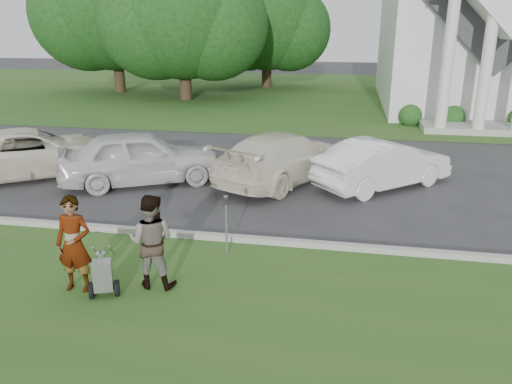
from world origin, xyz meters
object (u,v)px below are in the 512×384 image
(tree_back, at_px, (267,24))
(car_a, at_px, (32,152))
(church, at_px, (469,2))
(parking_meter_near, at_px, (226,218))
(car_d, at_px, (383,164))
(tree_far, at_px, (114,9))
(person_right, at_px, (151,242))
(tree_left, at_px, (182,17))
(car_b, at_px, (141,157))
(person_left, at_px, (74,245))
(striping_cart, at_px, (103,276))
(car_c, at_px, (283,157))

(tree_back, height_order, car_a, tree_back)
(church, distance_m, parking_meter_near, 25.39)
(church, bearing_deg, car_d, -106.74)
(church, height_order, tree_far, church)
(person_right, bearing_deg, car_d, -125.59)
(person_right, xyz_separation_m, car_d, (4.48, 6.97, -0.17))
(church, relative_size, tree_left, 2.27)
(parking_meter_near, xyz_separation_m, car_a, (-7.54, 4.63, -0.08))
(church, relative_size, parking_meter_near, 18.21)
(car_b, distance_m, car_d, 7.31)
(tree_far, height_order, parking_meter_near, tree_far)
(person_left, relative_size, parking_meter_near, 1.36)
(parking_meter_near, distance_m, car_d, 6.44)
(tree_left, height_order, person_right, tree_left)
(striping_cart, bearing_deg, person_right, 15.03)
(car_c, bearing_deg, car_b, 40.53)
(striping_cart, xyz_separation_m, car_c, (2.20, 7.58, 0.36))
(tree_far, relative_size, car_a, 2.13)
(person_left, xyz_separation_m, car_a, (-5.22, 6.56, -0.14))
(person_right, distance_m, car_b, 6.61)
(tree_far, distance_m, car_b, 23.64)
(car_d, bearing_deg, car_a, 52.32)
(church, bearing_deg, car_b, -123.86)
(person_left, bearing_deg, car_c, 66.84)
(tree_left, distance_m, person_left, 25.12)
(person_right, bearing_deg, tree_far, -66.57)
(tree_back, bearing_deg, person_right, -84.27)
(tree_far, distance_m, person_right, 30.13)
(person_right, height_order, car_a, person_right)
(striping_cart, height_order, car_d, car_d)
(parking_meter_near, height_order, car_c, car_c)
(church, height_order, car_b, church)
(car_c, xyz_separation_m, car_d, (3.00, -0.08, -0.04))
(church, height_order, tree_back, church)
(striping_cart, height_order, parking_meter_near, parking_meter_near)
(tree_left, xyz_separation_m, tree_far, (-6.00, 3.00, 0.58))
(tree_far, bearing_deg, striping_cart, -65.40)
(tree_far, relative_size, striping_cart, 10.72)
(tree_left, distance_m, person_right, 25.08)
(person_right, relative_size, car_b, 0.37)
(car_b, bearing_deg, striping_cart, 169.85)
(person_left, distance_m, car_d, 9.36)
(car_d, bearing_deg, person_left, 100.00)
(church, distance_m, tree_far, 23.09)
(tree_back, relative_size, car_d, 2.19)
(tree_back, bearing_deg, church, -27.85)
(person_left, relative_size, car_b, 0.37)
(church, xyz_separation_m, car_a, (-16.36, -18.63, -5.18))
(tree_back, relative_size, car_c, 1.83)
(tree_far, height_order, person_right, tree_far)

